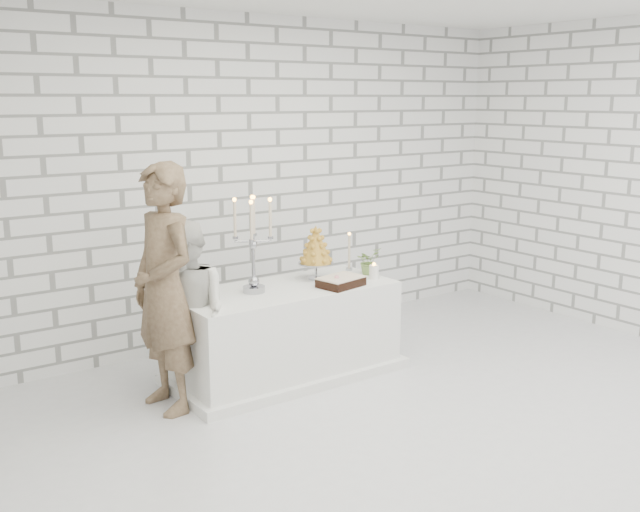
# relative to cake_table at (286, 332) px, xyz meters

# --- Properties ---
(ground) EXTENTS (6.00, 5.00, 0.01)m
(ground) POSITION_rel_cake_table_xyz_m (0.33, -1.41, -0.38)
(ground) COLOR silver
(ground) RESTS_ON ground
(wall_back) EXTENTS (6.00, 0.01, 3.00)m
(wall_back) POSITION_rel_cake_table_xyz_m (0.33, 1.09, 1.12)
(wall_back) COLOR white
(wall_back) RESTS_ON ground
(cake_table) EXTENTS (1.80, 0.80, 0.75)m
(cake_table) POSITION_rel_cake_table_xyz_m (0.00, 0.00, 0.00)
(cake_table) COLOR white
(cake_table) RESTS_ON ground
(groom) EXTENTS (0.49, 0.70, 1.82)m
(groom) POSITION_rel_cake_table_xyz_m (-1.06, -0.04, 0.54)
(groom) COLOR brown
(groom) RESTS_ON ground
(bride) EXTENTS (0.67, 0.78, 1.39)m
(bride) POSITION_rel_cake_table_xyz_m (-0.90, -0.07, 0.32)
(bride) COLOR silver
(bride) RESTS_ON ground
(candelabra) EXTENTS (0.37, 0.37, 0.77)m
(candelabra) POSITION_rel_cake_table_xyz_m (-0.27, 0.03, 0.76)
(candelabra) COLOR #9798A1
(candelabra) RESTS_ON cake_table
(croquembouche) EXTENTS (0.31, 0.31, 0.46)m
(croquembouche) POSITION_rel_cake_table_xyz_m (0.37, 0.09, 0.61)
(croquembouche) COLOR #A06F1E
(croquembouche) RESTS_ON cake_table
(chocolate_cake) EXTENTS (0.39, 0.31, 0.08)m
(chocolate_cake) POSITION_rel_cake_table_xyz_m (0.39, -0.23, 0.42)
(chocolate_cake) COLOR black
(chocolate_cake) RESTS_ON cake_table
(pillar_candle) EXTENTS (0.10, 0.10, 0.12)m
(pillar_candle) POSITION_rel_cake_table_xyz_m (0.77, -0.19, 0.44)
(pillar_candle) COLOR white
(pillar_candle) RESTS_ON cake_table
(extra_taper) EXTENTS (0.07, 0.07, 0.32)m
(extra_taper) POSITION_rel_cake_table_xyz_m (0.80, 0.19, 0.54)
(extra_taper) COLOR beige
(extra_taper) RESTS_ON cake_table
(flowers) EXTENTS (0.24, 0.22, 0.23)m
(flowers) POSITION_rel_cake_table_xyz_m (0.85, -0.02, 0.49)
(flowers) COLOR #507134
(flowers) RESTS_ON cake_table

